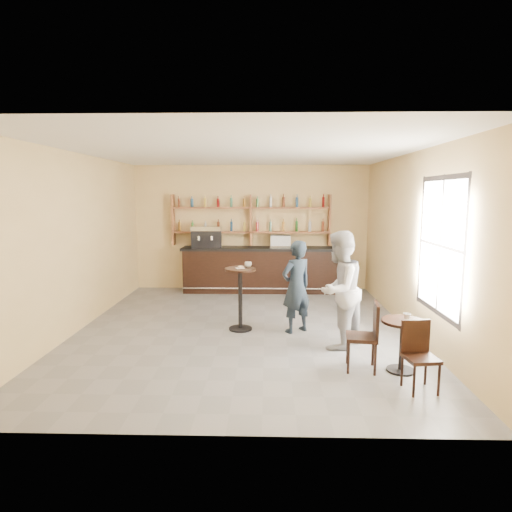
{
  "coord_description": "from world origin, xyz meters",
  "views": [
    {
      "loc": [
        0.43,
        -7.57,
        2.45
      ],
      "look_at": [
        0.2,
        0.8,
        1.25
      ],
      "focal_mm": 30.0,
      "sensor_mm": 36.0,
      "label": 1
    }
  ],
  "objects_px": {
    "patron_second": "(339,290)",
    "pedestal_table": "(240,299)",
    "bar_counter": "(265,269)",
    "man_main": "(296,287)",
    "cafe_table": "(402,346)",
    "pastry_case": "(280,241)",
    "espresso_machine": "(207,237)",
    "chair_south": "(421,358)",
    "chair_west": "(362,336)"
  },
  "relations": [
    {
      "from": "chair_west",
      "to": "cafe_table",
      "type": "bearing_deg",
      "value": 93.31
    },
    {
      "from": "pedestal_table",
      "to": "cafe_table",
      "type": "xyz_separation_m",
      "value": [
        2.37,
        -1.81,
        -0.2
      ]
    },
    {
      "from": "cafe_table",
      "to": "chair_west",
      "type": "distance_m",
      "value": 0.56
    },
    {
      "from": "bar_counter",
      "to": "pastry_case",
      "type": "distance_m",
      "value": 0.82
    },
    {
      "from": "cafe_table",
      "to": "bar_counter",
      "type": "bearing_deg",
      "value": 111.32
    },
    {
      "from": "pedestal_table",
      "to": "chair_south",
      "type": "relative_size",
      "value": 1.31
    },
    {
      "from": "espresso_machine",
      "to": "cafe_table",
      "type": "distance_m",
      "value": 6.11
    },
    {
      "from": "cafe_table",
      "to": "chair_west",
      "type": "height_order",
      "value": "chair_west"
    },
    {
      "from": "man_main",
      "to": "patron_second",
      "type": "distance_m",
      "value": 0.98
    },
    {
      "from": "chair_west",
      "to": "chair_south",
      "type": "relative_size",
      "value": 1.11
    },
    {
      "from": "bar_counter",
      "to": "pastry_case",
      "type": "bearing_deg",
      "value": 0.0
    },
    {
      "from": "pastry_case",
      "to": "patron_second",
      "type": "relative_size",
      "value": 0.27
    },
    {
      "from": "patron_second",
      "to": "pedestal_table",
      "type": "bearing_deg",
      "value": -79.68
    },
    {
      "from": "bar_counter",
      "to": "pedestal_table",
      "type": "distance_m",
      "value": 3.18
    },
    {
      "from": "bar_counter",
      "to": "man_main",
      "type": "bearing_deg",
      "value": -79.94
    },
    {
      "from": "bar_counter",
      "to": "chair_west",
      "type": "bearing_deg",
      "value": -74.24
    },
    {
      "from": "pastry_case",
      "to": "patron_second",
      "type": "height_order",
      "value": "patron_second"
    },
    {
      "from": "chair_west",
      "to": "bar_counter",
      "type": "bearing_deg",
      "value": -155.73
    },
    {
      "from": "pedestal_table",
      "to": "man_main",
      "type": "distance_m",
      "value": 1.04
    },
    {
      "from": "pastry_case",
      "to": "man_main",
      "type": "distance_m",
      "value": 3.29
    },
    {
      "from": "pastry_case",
      "to": "chair_south",
      "type": "relative_size",
      "value": 0.59
    },
    {
      "from": "espresso_machine",
      "to": "pastry_case",
      "type": "xyz_separation_m",
      "value": [
        1.86,
        0.0,
        -0.11
      ]
    },
    {
      "from": "cafe_table",
      "to": "chair_south",
      "type": "bearing_deg",
      "value": -85.24
    },
    {
      "from": "espresso_machine",
      "to": "man_main",
      "type": "relative_size",
      "value": 0.45
    },
    {
      "from": "cafe_table",
      "to": "chair_west",
      "type": "bearing_deg",
      "value": 174.81
    },
    {
      "from": "bar_counter",
      "to": "chair_south",
      "type": "bearing_deg",
      "value": -70.35
    },
    {
      "from": "espresso_machine",
      "to": "chair_west",
      "type": "xyz_separation_m",
      "value": [
        2.86,
        -4.91,
        -0.91
      ]
    },
    {
      "from": "man_main",
      "to": "pedestal_table",
      "type": "bearing_deg",
      "value": -39.22
    },
    {
      "from": "chair_west",
      "to": "pedestal_table",
      "type": "bearing_deg",
      "value": -125.62
    },
    {
      "from": "man_main",
      "to": "cafe_table",
      "type": "bearing_deg",
      "value": 94.98
    },
    {
      "from": "chair_west",
      "to": "patron_second",
      "type": "xyz_separation_m",
      "value": [
        -0.18,
        0.92,
        0.46
      ]
    },
    {
      "from": "espresso_machine",
      "to": "man_main",
      "type": "distance_m",
      "value": 3.89
    },
    {
      "from": "pastry_case",
      "to": "bar_counter",
      "type": "bearing_deg",
      "value": -177.55
    },
    {
      "from": "bar_counter",
      "to": "cafe_table",
      "type": "xyz_separation_m",
      "value": [
        1.94,
        -4.96,
        -0.2
      ]
    },
    {
      "from": "espresso_machine",
      "to": "cafe_table",
      "type": "xyz_separation_m",
      "value": [
        3.41,
        -4.96,
        -1.03
      ]
    },
    {
      "from": "espresso_machine",
      "to": "chair_south",
      "type": "xyz_separation_m",
      "value": [
        3.46,
        -5.56,
        -0.96
      ]
    },
    {
      "from": "patron_second",
      "to": "bar_counter",
      "type": "bearing_deg",
      "value": -125.62
    },
    {
      "from": "bar_counter",
      "to": "man_main",
      "type": "relative_size",
      "value": 2.52
    },
    {
      "from": "cafe_table",
      "to": "chair_south",
      "type": "xyz_separation_m",
      "value": [
        0.05,
        -0.6,
        0.07
      ]
    },
    {
      "from": "man_main",
      "to": "cafe_table",
      "type": "height_order",
      "value": "man_main"
    },
    {
      "from": "espresso_machine",
      "to": "man_main",
      "type": "height_order",
      "value": "espresso_machine"
    },
    {
      "from": "pedestal_table",
      "to": "patron_second",
      "type": "bearing_deg",
      "value": -27.23
    },
    {
      "from": "man_main",
      "to": "cafe_table",
      "type": "relative_size",
      "value": 2.24
    },
    {
      "from": "pastry_case",
      "to": "cafe_table",
      "type": "distance_m",
      "value": 5.28
    },
    {
      "from": "bar_counter",
      "to": "cafe_table",
      "type": "bearing_deg",
      "value": -68.68
    },
    {
      "from": "bar_counter",
      "to": "chair_south",
      "type": "relative_size",
      "value": 4.79
    },
    {
      "from": "bar_counter",
      "to": "espresso_machine",
      "type": "xyz_separation_m",
      "value": [
        -1.48,
        0.0,
        0.83
      ]
    },
    {
      "from": "pedestal_table",
      "to": "man_main",
      "type": "bearing_deg",
      "value": -5.71
    },
    {
      "from": "espresso_machine",
      "to": "patron_second",
      "type": "distance_m",
      "value": 4.83
    },
    {
      "from": "pastry_case",
      "to": "chair_south",
      "type": "distance_m",
      "value": 5.85
    }
  ]
}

